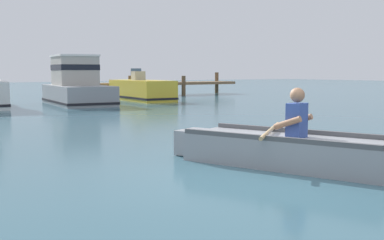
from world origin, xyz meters
TOP-DOWN VIEW (x-y plane):
  - ground_plane at (0.00, 0.00)m, footprint 120.00×120.00m
  - wooden_dock at (9.13, 19.71)m, footprint 11.22×1.64m
  - rowboat_with_person at (0.79, 0.44)m, footprint 2.16×3.60m
  - moored_boat_grey at (2.98, 15.38)m, footprint 2.53×4.87m
  - moored_boat_yellow at (6.53, 16.13)m, footprint 1.82×4.61m

SIDE VIEW (x-z plane):
  - ground_plane at x=0.00m, z-range 0.00..0.00m
  - rowboat_with_person at x=0.79m, z-range -0.34..0.85m
  - moored_boat_yellow at x=6.53m, z-range -0.31..1.26m
  - wooden_dock at x=9.13m, z-range 0.02..1.37m
  - moored_boat_grey at x=2.98m, z-range -0.29..1.86m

